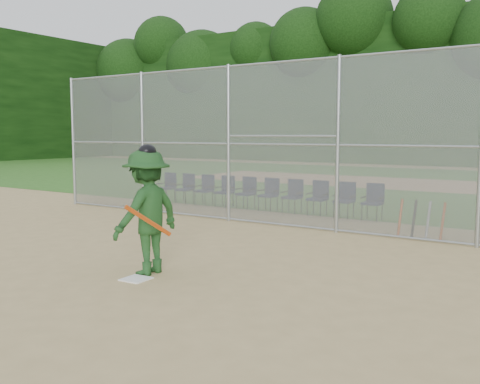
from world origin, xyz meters
The scene contains 18 objects.
ground centered at (0.00, 0.00, 0.00)m, with size 100.00×100.00×0.00m, color tan.
grass_strip centered at (0.00, 18.00, 0.01)m, with size 100.00×100.00×0.00m, color #2F671E.
dirt_patch_far centered at (0.00, 18.00, 0.01)m, with size 24.00×24.00×0.00m, color tan.
backstop_fence centered at (0.00, 5.00, 2.07)m, with size 16.09×0.09×4.00m.
treeline centered at (0.00, 20.00, 5.50)m, with size 81.00×60.00×11.00m.
home_plate centered at (0.01, -0.45, 0.01)m, with size 0.39×0.39×0.02m, color white.
batter_at_plate centered at (-0.10, -0.06, 1.01)m, with size 0.99×1.41×2.09m.
spare_bats centered at (2.81, 5.35, 0.41)m, with size 0.96×0.40×0.83m.
chair_0 centered at (-5.98, 7.10, 0.48)m, with size 0.54×0.52×0.96m, color #10173B, non-canonical shape.
chair_1 centered at (-5.19, 7.10, 0.48)m, with size 0.54×0.52×0.96m, color #10173B, non-canonical shape.
chair_2 centered at (-4.40, 7.10, 0.48)m, with size 0.54×0.52×0.96m, color #10173B, non-canonical shape.
chair_3 centered at (-3.62, 7.10, 0.48)m, with size 0.54×0.52×0.96m, color #10173B, non-canonical shape.
chair_4 centered at (-2.83, 7.10, 0.48)m, with size 0.54×0.52×0.96m, color #10173B, non-canonical shape.
chair_5 centered at (-2.05, 7.10, 0.48)m, with size 0.54×0.52×0.96m, color #10173B, non-canonical shape.
chair_6 centered at (-1.26, 7.10, 0.48)m, with size 0.54×0.52×0.96m, color #10173B, non-canonical shape.
chair_7 centered at (-0.47, 7.10, 0.48)m, with size 0.54×0.52×0.96m, color #10173B, non-canonical shape.
chair_8 centered at (0.31, 7.10, 0.48)m, with size 0.54×0.52×0.96m, color #10173B, non-canonical shape.
chair_9 centered at (1.10, 7.10, 0.48)m, with size 0.54×0.52×0.96m, color #10173B, non-canonical shape.
Camera 1 is at (5.81, -6.32, 2.25)m, focal length 40.00 mm.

